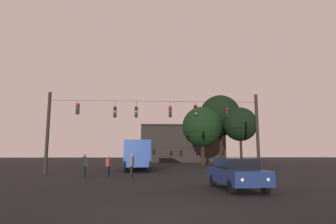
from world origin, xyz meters
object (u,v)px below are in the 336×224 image
(tree_right_far, at_px, (240,124))
(car_near_right, at_px, (236,173))
(pedestrian_crossing_center, at_px, (132,164))
(pedestrian_near_bus, at_px, (237,164))
(tree_behind_building, at_px, (220,116))
(pedestrian_crossing_right, at_px, (108,165))
(tree_left_silhouette, at_px, (202,127))
(city_bus, at_px, (139,152))
(pedestrian_crossing_left, at_px, (85,165))
(pedestrian_trailing, at_px, (84,164))

(tree_right_far, bearing_deg, car_near_right, -108.37)
(pedestrian_crossing_center, bearing_deg, pedestrian_near_bus, 19.85)
(tree_behind_building, height_order, tree_right_far, tree_behind_building)
(pedestrian_crossing_right, height_order, tree_left_silhouette, tree_left_silhouette)
(pedestrian_crossing_center, relative_size, pedestrian_near_bus, 1.16)
(city_bus, xyz_separation_m, tree_right_far, (13.44, 6.28, 3.81))
(city_bus, xyz_separation_m, pedestrian_near_bus, (8.60, -7.72, -1.02))
(pedestrian_crossing_center, height_order, tree_behind_building, tree_behind_building)
(tree_left_silhouette, distance_m, tree_behind_building, 5.39)
(pedestrian_crossing_right, height_order, pedestrian_near_bus, pedestrian_crossing_right)
(city_bus, height_order, pedestrian_crossing_left, city_bus)
(pedestrian_near_bus, bearing_deg, car_near_right, -107.30)
(city_bus, xyz_separation_m, pedestrian_crossing_right, (-1.91, -9.22, -0.99))
(pedestrian_crossing_left, xyz_separation_m, pedestrian_crossing_center, (3.75, -2.02, 0.12))
(pedestrian_crossing_center, distance_m, tree_behind_building, 26.20)
(pedestrian_near_bus, height_order, tree_right_far, tree_right_far)
(pedestrian_crossing_left, xyz_separation_m, pedestrian_trailing, (0.25, -1.33, 0.11))
(car_near_right, height_order, pedestrian_trailing, pedestrian_trailing)
(pedestrian_crossing_left, height_order, pedestrian_near_bus, pedestrian_crossing_left)
(tree_left_silhouette, distance_m, tree_right_far, 5.21)
(city_bus, distance_m, pedestrian_near_bus, 11.60)
(tree_left_silhouette, bearing_deg, tree_right_far, -18.73)
(car_near_right, height_order, tree_right_far, tree_right_far)
(pedestrian_crossing_left, distance_m, tree_right_far, 23.39)
(pedestrian_crossing_right, bearing_deg, tree_right_far, 45.28)
(pedestrian_trailing, xyz_separation_m, tree_behind_building, (15.52, 21.64, 6.56))
(pedestrian_trailing, xyz_separation_m, tree_left_silhouette, (12.04, 18.09, 4.47))
(pedestrian_crossing_left, bearing_deg, tree_behind_building, 52.18)
(pedestrian_crossing_left, distance_m, tree_behind_building, 26.57)
(pedestrian_crossing_center, xyz_separation_m, tree_right_far, (13.46, 17.12, 4.68))
(car_near_right, bearing_deg, pedestrian_near_bus, 72.70)
(pedestrian_crossing_center, distance_m, pedestrian_crossing_right, 2.49)
(pedestrian_near_bus, bearing_deg, pedestrian_trailing, -168.72)
(car_near_right, bearing_deg, tree_left_silhouette, 83.47)
(car_near_right, distance_m, pedestrian_trailing, 11.58)
(pedestrian_crossing_left, relative_size, pedestrian_trailing, 0.90)
(pedestrian_crossing_right, bearing_deg, city_bus, 78.28)
(pedestrian_crossing_right, relative_size, tree_right_far, 0.20)
(pedestrian_crossing_left, height_order, pedestrian_trailing, pedestrian_trailing)
(tree_left_silhouette, bearing_deg, pedestrian_crossing_right, -121.27)
(tree_left_silhouette, bearing_deg, pedestrian_crossing_left, -126.24)
(pedestrian_crossing_center, bearing_deg, tree_behind_building, 61.71)
(pedestrian_crossing_right, xyz_separation_m, tree_behind_building, (13.91, 20.72, 6.67))
(tree_behind_building, bearing_deg, tree_left_silhouette, -134.43)
(car_near_right, bearing_deg, city_bus, 108.10)
(pedestrian_near_bus, bearing_deg, tree_behind_building, 79.97)
(car_near_right, relative_size, pedestrian_crossing_left, 2.85)
(pedestrian_crossing_right, bearing_deg, pedestrian_crossing_left, 167.54)
(city_bus, height_order, pedestrian_trailing, city_bus)
(pedestrian_crossing_left, bearing_deg, city_bus, 66.84)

